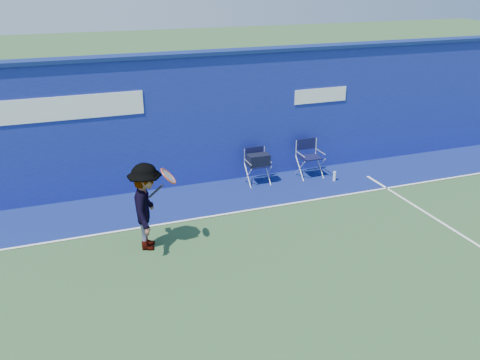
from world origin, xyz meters
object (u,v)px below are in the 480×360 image
object	(u,v)px
directors_chair_right	(309,165)
water_bottle	(334,176)
directors_chair_left	(258,169)
tennis_player	(147,207)

from	to	relation	value
directors_chair_right	water_bottle	xyz separation A→B (m)	(0.44, -0.48, -0.17)
directors_chair_left	water_bottle	world-z (taller)	directors_chair_left
tennis_player	directors_chair_left	bearing A→B (deg)	35.43
directors_chair_right	water_bottle	bearing A→B (deg)	-47.45
directors_chair_left	water_bottle	bearing A→B (deg)	-15.34
directors_chair_left	directors_chair_right	distance (m)	1.37
directors_chair_right	tennis_player	bearing A→B (deg)	-154.14
directors_chair_left	directors_chair_right	xyz separation A→B (m)	(1.37, -0.02, -0.07)
directors_chair_left	tennis_player	bearing A→B (deg)	-144.57
directors_chair_right	directors_chair_left	bearing A→B (deg)	179.25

